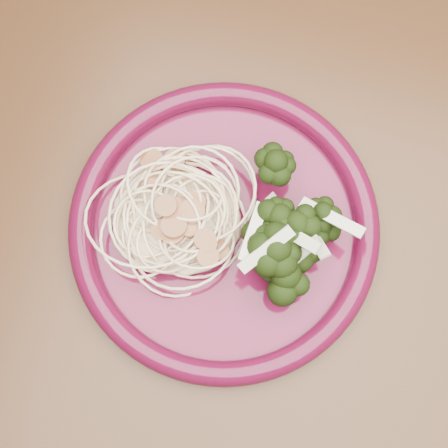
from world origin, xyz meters
The scene contains 6 objects.
dining_table centered at (0.00, 0.00, 0.65)m, with size 1.20×0.80×0.75m.
dinner_plate centered at (0.11, -0.01, 0.76)m, with size 0.29×0.29×0.02m.
spaghetti_pile centered at (0.07, -0.01, 0.77)m, with size 0.11×0.10×0.02m, color beige.
scallop_cluster centered at (0.07, -0.01, 0.80)m, with size 0.10×0.10×0.03m, color #A3673D, non-canonical shape.
broccoli_pile centered at (0.16, 0.00, 0.78)m, with size 0.08×0.13×0.05m, color black.
onion_garnish centered at (0.16, 0.00, 0.81)m, with size 0.06×0.09×0.05m, color beige, non-canonical shape.
Camera 1 is at (0.15, -0.12, 1.26)m, focal length 50.00 mm.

